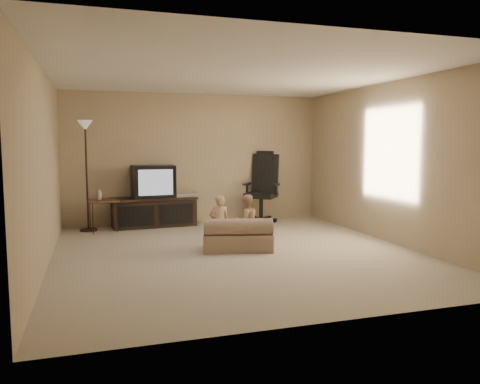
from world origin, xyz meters
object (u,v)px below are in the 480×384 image
object	(u,v)px
floor_lamp	(86,151)
toddler_left	(219,223)
side_table	(103,201)
tv_stand	(154,201)
child_sofa	(238,237)
office_chair	(262,196)
toddler_right	(246,221)

from	to	relation	value
floor_lamp	toddler_left	size ratio (longest dim) A/B	2.41
side_table	floor_lamp	size ratio (longest dim) A/B	0.39
tv_stand	child_sofa	world-z (taller)	tv_stand
side_table	child_sofa	world-z (taller)	side_table
tv_stand	office_chair	size ratio (longest dim) A/B	1.16
floor_lamp	toddler_right	bearing A→B (deg)	-43.55
side_table	toddler_left	world-z (taller)	toddler_left
office_chair	side_table	bearing A→B (deg)	-138.98
tv_stand	floor_lamp	xyz separation A→B (m)	(-1.18, -0.14, 0.95)
office_chair	child_sofa	bearing A→B (deg)	-80.51
toddler_left	tv_stand	bearing A→B (deg)	-68.75
floor_lamp	child_sofa	xyz separation A→B (m)	(2.09, -2.25, -1.22)
side_table	child_sofa	bearing A→B (deg)	-49.08
floor_lamp	toddler_left	world-z (taller)	floor_lamp
side_table	toddler_right	world-z (taller)	toddler_right
side_table	toddler_right	size ratio (longest dim) A/B	0.95
office_chair	side_table	size ratio (longest dim) A/B	1.84
office_chair	toddler_right	xyz separation A→B (m)	(-1.06, -2.21, -0.10)
tv_stand	side_table	size ratio (longest dim) A/B	2.14
tv_stand	toddler_left	world-z (taller)	tv_stand
tv_stand	floor_lamp	distance (m)	1.52
office_chair	side_table	distance (m)	3.07
tv_stand	toddler_right	size ratio (longest dim) A/B	2.03
floor_lamp	tv_stand	bearing A→B (deg)	6.59
side_table	child_sofa	distance (m)	2.83
office_chair	floor_lamp	distance (m)	3.44
floor_lamp	toddler_right	world-z (taller)	floor_lamp
toddler_left	child_sofa	bearing A→B (deg)	167.93
child_sofa	toddler_right	size ratio (longest dim) A/B	1.37
office_chair	floor_lamp	world-z (taller)	floor_lamp
floor_lamp	toddler_left	xyz separation A→B (m)	(1.83, -2.17, -1.02)
tv_stand	child_sofa	bearing A→B (deg)	-72.47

